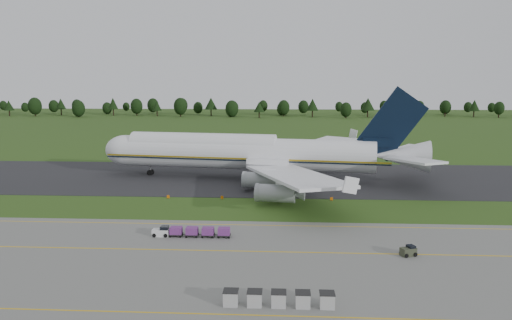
# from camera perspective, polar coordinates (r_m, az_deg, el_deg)

# --- Properties ---
(ground) EXTENTS (600.00, 600.00, 0.00)m
(ground) POSITION_cam_1_polar(r_m,az_deg,el_deg) (87.91, -0.51, -5.61)
(ground) COLOR #284615
(ground) RESTS_ON ground
(apron) EXTENTS (300.00, 52.00, 0.06)m
(apron) POSITION_cam_1_polar(r_m,az_deg,el_deg) (55.81, -2.84, -14.50)
(apron) COLOR slate
(apron) RESTS_ON ground
(taxiway) EXTENTS (300.00, 40.00, 0.08)m
(taxiway) POSITION_cam_1_polar(r_m,az_deg,el_deg) (115.15, 0.39, -2.04)
(taxiway) COLOR black
(taxiway) RESTS_ON ground
(apron_markings) EXTENTS (300.00, 30.20, 0.01)m
(apron_markings) POSITION_cam_1_polar(r_m,az_deg,el_deg) (62.26, -2.15, -11.89)
(apron_markings) COLOR gold
(apron_markings) RESTS_ON apron
(tree_line) EXTENTS (526.52, 23.07, 11.62)m
(tree_line) POSITION_cam_1_polar(r_m,az_deg,el_deg) (306.42, 3.76, 6.13)
(tree_line) COLOR black
(tree_line) RESTS_ON ground
(aircraft) EXTENTS (75.45, 72.58, 21.11)m
(aircraft) POSITION_cam_1_polar(r_m,az_deg,el_deg) (112.97, -0.58, 0.82)
(aircraft) COLOR white
(aircraft) RESTS_ON ground
(baggage_train) EXTENTS (11.32, 1.45, 1.39)m
(baggage_train) POSITION_cam_1_polar(r_m,az_deg,el_deg) (73.15, -7.53, -8.11)
(baggage_train) COLOR silver
(baggage_train) RESTS_ON apron
(utility_cart) EXTENTS (2.21, 1.79, 1.06)m
(utility_cart) POSITION_cam_1_polar(r_m,az_deg,el_deg) (67.95, 17.00, -10.00)
(utility_cart) COLOR #323726
(utility_cart) RESTS_ON apron
(uld_row) EXTENTS (11.13, 1.53, 1.52)m
(uld_row) POSITION_cam_1_polar(r_m,az_deg,el_deg) (51.67, 2.61, -15.55)
(uld_row) COLOR #A7A7A7
(uld_row) RESTS_ON apron
(edge_markers) EXTENTS (31.57, 0.30, 0.60)m
(edge_markers) POSITION_cam_1_polar(r_m,az_deg,el_deg) (94.76, -0.79, -4.35)
(edge_markers) COLOR #DE6107
(edge_markers) RESTS_ON ground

